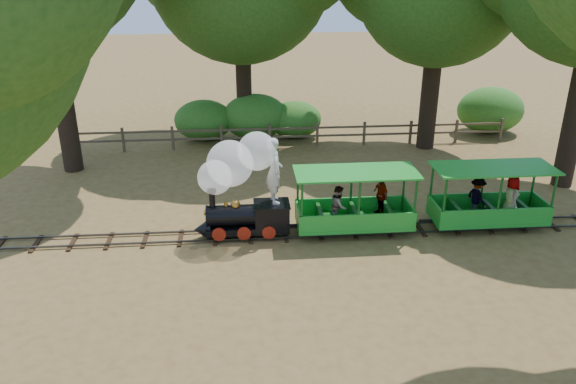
{
  "coord_description": "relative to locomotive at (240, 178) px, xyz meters",
  "views": [
    {
      "loc": [
        -2.16,
        -14.4,
        7.5
      ],
      "look_at": [
        -0.88,
        0.5,
        1.13
      ],
      "focal_mm": 35.0,
      "sensor_mm": 36.0,
      "label": 1
    }
  ],
  "objects": [
    {
      "name": "carriage_rear",
      "position": [
        7.25,
        -0.1,
        -0.97
      ],
      "size": [
        3.46,
        1.41,
        1.8
      ],
      "color": "green",
      "rests_on": "track"
    },
    {
      "name": "track",
      "position": [
        2.24,
        -0.08,
        -1.7
      ],
      "size": [
        22.0,
        1.0,
        0.1
      ],
      "color": "#3F3D3A",
      "rests_on": "ground"
    },
    {
      "name": "locomotive",
      "position": [
        0.0,
        0.0,
        0.0
      ],
      "size": [
        2.73,
        1.28,
        3.14
      ],
      "color": "black",
      "rests_on": "ground"
    },
    {
      "name": "shrub_east",
      "position": [
        11.24,
        9.22,
        -0.74
      ],
      "size": [
        2.99,
        2.3,
        2.07
      ],
      "primitive_type": "ellipsoid",
      "color": "#2D6B1E",
      "rests_on": "ground"
    },
    {
      "name": "fence",
      "position": [
        2.24,
        7.92,
        -1.19
      ],
      "size": [
        18.1,
        0.1,
        1.0
      ],
      "color": "brown",
      "rests_on": "ground"
    },
    {
      "name": "ground",
      "position": [
        2.24,
        -0.08,
        -1.77
      ],
      "size": [
        90.0,
        90.0,
        0.0
      ],
      "primitive_type": "plane",
      "color": "olive",
      "rests_on": "ground"
    },
    {
      "name": "shrub_mid_e",
      "position": [
        2.41,
        9.22,
        -0.96
      ],
      "size": [
        2.34,
        1.8,
        1.62
      ],
      "primitive_type": "ellipsoid",
      "color": "#2D6B1E",
      "rests_on": "ground"
    },
    {
      "name": "shrub_west",
      "position": [
        -1.54,
        9.22,
        -0.9
      ],
      "size": [
        2.53,
        1.95,
        1.75
      ],
      "primitive_type": "ellipsoid",
      "color": "#2D6B1E",
      "rests_on": "ground"
    },
    {
      "name": "shrub_mid_w",
      "position": [
        0.68,
        9.22,
        -0.79
      ],
      "size": [
        2.84,
        2.18,
        1.97
      ],
      "primitive_type": "ellipsoid",
      "color": "#2D6B1E",
      "rests_on": "ground"
    },
    {
      "name": "carriage_front",
      "position": [
        3.27,
        -0.05,
        -0.99
      ],
      "size": [
        3.46,
        1.49,
        1.8
      ],
      "color": "green",
      "rests_on": "track"
    }
  ]
}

